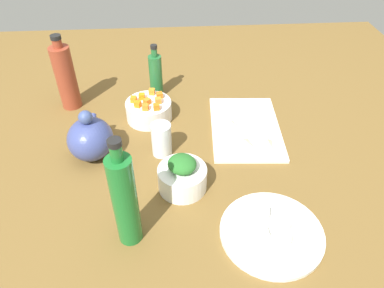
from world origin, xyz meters
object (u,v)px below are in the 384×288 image
(drinking_glass_0, at_px, (162,139))
(bowl_carrots, at_px, (149,110))
(teapot, at_px, (90,138))
(bottle_0, at_px, (66,77))
(bottle_1, at_px, (125,200))
(bottle_2, at_px, (156,75))
(plate_tofu, at_px, (272,233))
(cutting_board, at_px, (245,128))
(bowl_greens, at_px, (182,178))

(drinking_glass_0, bearing_deg, bowl_carrots, 13.12)
(teapot, bearing_deg, bowl_carrots, -42.85)
(teapot, distance_m, bottle_0, 0.29)
(teapot, height_order, bottle_1, bottle_1)
(bowl_carrots, height_order, bottle_2, bottle_2)
(bowl_carrots, xyz_separation_m, teapot, (-0.17, 0.16, 0.03))
(bottle_1, height_order, bottle_2, bottle_1)
(bowl_carrots, distance_m, bottle_1, 0.47)
(plate_tofu, relative_size, bottle_2, 1.25)
(teapot, bearing_deg, drinking_glass_0, -91.71)
(bottle_0, bearing_deg, plate_tofu, -135.89)
(bowl_carrots, relative_size, teapot, 0.95)
(drinking_glass_0, bearing_deg, cutting_board, -69.85)
(bottle_0, bearing_deg, teapot, -157.60)
(plate_tofu, bearing_deg, bottle_2, 23.23)
(bottle_1, xyz_separation_m, bottle_2, (0.59, -0.06, -0.04))
(teapot, relative_size, bottle_1, 0.54)
(plate_tofu, xyz_separation_m, drinking_glass_0, (0.30, 0.25, 0.04))
(plate_tofu, relative_size, drinking_glass_0, 2.39)
(drinking_glass_0, bearing_deg, bottle_0, 48.76)
(bowl_greens, xyz_separation_m, bottle_1, (-0.14, 0.12, 0.09))
(bottle_1, bearing_deg, drinking_glass_0, -14.42)
(cutting_board, xyz_separation_m, bottle_1, (-0.38, 0.33, 0.12))
(bowl_greens, relative_size, bottle_1, 0.44)
(plate_tofu, bearing_deg, bottle_1, 86.85)
(bottle_2, bearing_deg, bottle_1, 174.57)
(plate_tofu, distance_m, bottle_0, 0.80)
(bottle_2, bearing_deg, plate_tofu, -156.77)
(bowl_greens, bearing_deg, bottle_0, 41.21)
(cutting_board, height_order, bottle_1, bottle_1)
(bottle_2, bearing_deg, drinking_glass_0, -176.99)
(drinking_glass_0, bearing_deg, plate_tofu, -140.71)
(bowl_carrots, bearing_deg, teapot, 137.15)
(cutting_board, distance_m, bowl_carrots, 0.31)
(bowl_greens, xyz_separation_m, bowl_carrots, (0.31, 0.09, -0.00))
(bowl_carrots, bearing_deg, cutting_board, -104.67)
(drinking_glass_0, bearing_deg, teapot, 88.29)
(cutting_board, relative_size, drinking_glass_0, 3.24)
(teapot, bearing_deg, bowl_greens, -120.38)
(bowl_greens, bearing_deg, bowl_carrots, 16.37)
(plate_tofu, height_order, teapot, teapot)
(teapot, relative_size, drinking_glass_0, 1.55)
(bowl_carrots, relative_size, drinking_glass_0, 1.47)
(cutting_board, bearing_deg, bowl_greens, 138.42)
(bottle_0, bearing_deg, cutting_board, -106.88)
(bowl_greens, xyz_separation_m, teapot, (0.14, 0.25, 0.03))
(plate_tofu, distance_m, teapot, 0.54)
(plate_tofu, bearing_deg, cutting_board, -1.87)
(bowl_greens, relative_size, bowl_carrots, 0.86)
(bottle_1, relative_size, bottle_2, 1.50)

